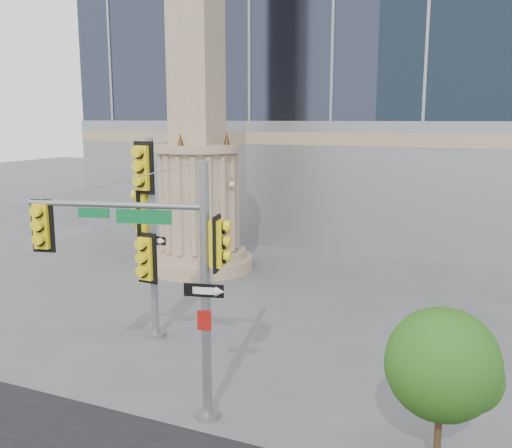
% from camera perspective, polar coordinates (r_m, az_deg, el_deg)
% --- Properties ---
extents(ground, '(120.00, 120.00, 0.00)m').
position_cam_1_polar(ground, '(13.74, -2.18, -15.96)').
color(ground, '#545456').
rests_on(ground, ground).
extents(monument, '(4.40, 4.40, 16.60)m').
position_cam_1_polar(monument, '(23.08, -5.87, 8.97)').
color(monument, tan).
rests_on(monument, ground).
extents(main_signal_pole, '(4.06, 1.29, 5.31)m').
position_cam_1_polar(main_signal_pole, '(11.60, -9.69, -3.76)').
color(main_signal_pole, slate).
rests_on(main_signal_pole, ground).
extents(secondary_signal_pole, '(0.97, 0.77, 5.62)m').
position_cam_1_polar(secondary_signal_pole, '(15.83, -10.81, 0.05)').
color(secondary_signal_pole, slate).
rests_on(secondary_signal_pole, ground).
extents(street_tree, '(1.96, 1.91, 3.05)m').
position_cam_1_polar(street_tree, '(10.31, 18.31, -13.60)').
color(street_tree, tan).
rests_on(street_tree, ground).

